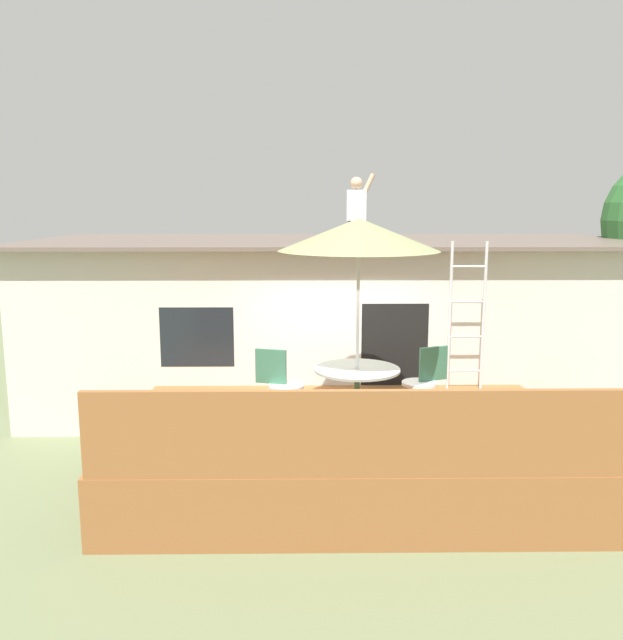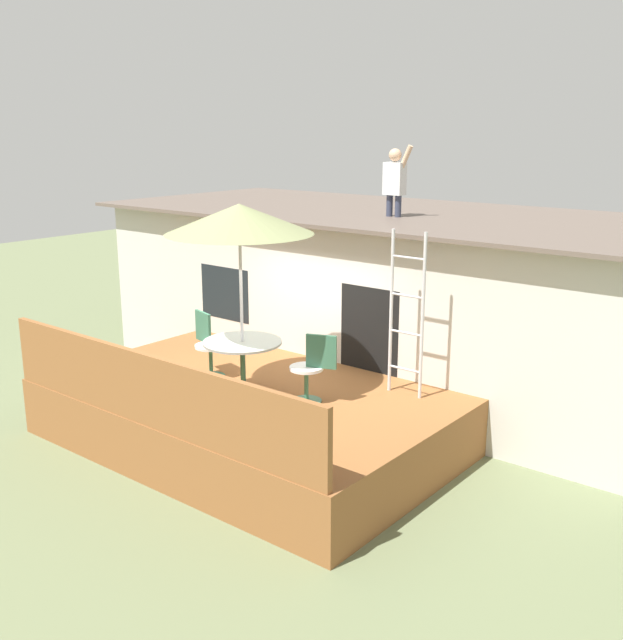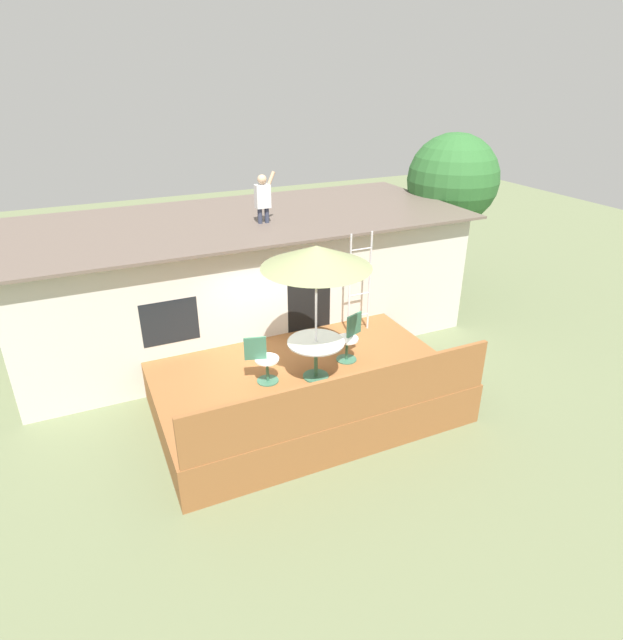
{
  "view_description": "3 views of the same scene",
  "coord_description": "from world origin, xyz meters",
  "px_view_note": "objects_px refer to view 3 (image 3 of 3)",
  "views": [
    {
      "loc": [
        -0.52,
        -7.84,
        3.47
      ],
      "look_at": [
        -0.42,
        0.77,
        1.95
      ],
      "focal_mm": 36.2,
      "sensor_mm": 36.0,
      "label": 1
    },
    {
      "loc": [
        6.68,
        -6.96,
        4.26
      ],
      "look_at": [
        0.52,
        0.67,
        1.7
      ],
      "focal_mm": 41.48,
      "sensor_mm": 36.0,
      "label": 2
    },
    {
      "loc": [
        -3.43,
        -7.88,
        5.99
      ],
      "look_at": [
        0.57,
        0.89,
        1.37
      ],
      "focal_mm": 29.56,
      "sensor_mm": 36.0,
      "label": 3
    }
  ],
  "objects_px": {
    "step_ladder": "(360,283)",
    "patio_chair_right": "(349,338)",
    "patio_umbrella": "(316,257)",
    "patio_chair_left": "(263,360)",
    "backyard_tree": "(453,181)",
    "patio_table": "(316,349)",
    "person_figure": "(263,195)"
  },
  "relations": [
    {
      "from": "patio_table",
      "to": "person_figure",
      "type": "height_order",
      "value": "person_figure"
    },
    {
      "from": "step_ladder",
      "to": "patio_chair_right",
      "type": "relative_size",
      "value": 2.39
    },
    {
      "from": "patio_table",
      "to": "patio_chair_right",
      "type": "xyz_separation_m",
      "value": [
        0.89,
        0.35,
        -0.13
      ]
    },
    {
      "from": "patio_umbrella",
      "to": "patio_chair_left",
      "type": "bearing_deg",
      "value": 164.89
    },
    {
      "from": "person_figure",
      "to": "patio_chair_left",
      "type": "distance_m",
      "value": 3.91
    },
    {
      "from": "patio_umbrella",
      "to": "person_figure",
      "type": "distance_m",
      "value": 3.26
    },
    {
      "from": "patio_chair_left",
      "to": "patio_chair_right",
      "type": "xyz_separation_m",
      "value": [
        1.82,
        0.1,
        0.0
      ]
    },
    {
      "from": "patio_chair_right",
      "to": "step_ladder",
      "type": "bearing_deg",
      "value": -148.89
    },
    {
      "from": "patio_table",
      "to": "step_ladder",
      "type": "height_order",
      "value": "step_ladder"
    },
    {
      "from": "patio_umbrella",
      "to": "step_ladder",
      "type": "bearing_deg",
      "value": 39.66
    },
    {
      "from": "patio_umbrella",
      "to": "patio_chair_left",
      "type": "relative_size",
      "value": 2.76
    },
    {
      "from": "patio_chair_left",
      "to": "backyard_tree",
      "type": "bearing_deg",
      "value": 44.3
    },
    {
      "from": "patio_umbrella",
      "to": "patio_chair_left",
      "type": "xyz_separation_m",
      "value": [
        -0.93,
        0.25,
        -1.89
      ]
    },
    {
      "from": "patio_table",
      "to": "patio_chair_right",
      "type": "relative_size",
      "value": 1.13
    },
    {
      "from": "backyard_tree",
      "to": "patio_chair_left",
      "type": "bearing_deg",
      "value": -150.81
    },
    {
      "from": "patio_table",
      "to": "person_figure",
      "type": "relative_size",
      "value": 0.94
    },
    {
      "from": "patio_table",
      "to": "patio_umbrella",
      "type": "bearing_deg",
      "value": 0.0
    },
    {
      "from": "step_ladder",
      "to": "patio_chair_left",
      "type": "height_order",
      "value": "step_ladder"
    },
    {
      "from": "patio_table",
      "to": "patio_umbrella",
      "type": "xyz_separation_m",
      "value": [
        0.0,
        0.0,
        1.76
      ]
    },
    {
      "from": "patio_umbrella",
      "to": "patio_table",
      "type": "bearing_deg",
      "value": 180.0
    },
    {
      "from": "patio_chair_right",
      "to": "backyard_tree",
      "type": "height_order",
      "value": "backyard_tree"
    },
    {
      "from": "step_ladder",
      "to": "patio_chair_right",
      "type": "xyz_separation_m",
      "value": [
        -0.77,
        -1.02,
        -0.64
      ]
    },
    {
      "from": "patio_chair_left",
      "to": "patio_chair_right",
      "type": "height_order",
      "value": "same"
    },
    {
      "from": "patio_table",
      "to": "step_ladder",
      "type": "xyz_separation_m",
      "value": [
        1.66,
        1.37,
        0.51
      ]
    },
    {
      "from": "person_figure",
      "to": "backyard_tree",
      "type": "height_order",
      "value": "backyard_tree"
    },
    {
      "from": "patio_chair_left",
      "to": "step_ladder",
      "type": "bearing_deg",
      "value": 38.51
    },
    {
      "from": "person_figure",
      "to": "patio_chair_right",
      "type": "height_order",
      "value": "person_figure"
    },
    {
      "from": "step_ladder",
      "to": "backyard_tree",
      "type": "height_order",
      "value": "backyard_tree"
    },
    {
      "from": "patio_umbrella",
      "to": "person_figure",
      "type": "xyz_separation_m",
      "value": [
        0.24,
        3.23,
        0.36
      ]
    },
    {
      "from": "patio_table",
      "to": "patio_chair_left",
      "type": "bearing_deg",
      "value": 164.89
    },
    {
      "from": "patio_chair_left",
      "to": "backyard_tree",
      "type": "xyz_separation_m",
      "value": [
        7.03,
        3.93,
        1.94
      ]
    },
    {
      "from": "patio_chair_left",
      "to": "patio_chair_right",
      "type": "bearing_deg",
      "value": 18.32
    }
  ]
}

